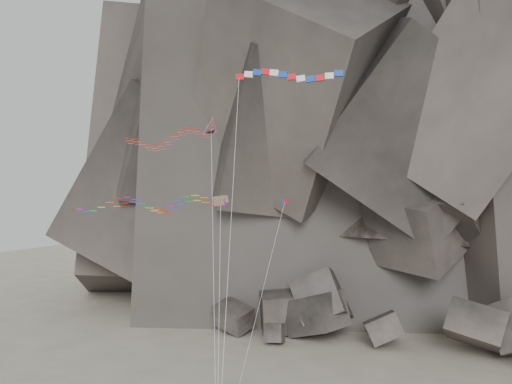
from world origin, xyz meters
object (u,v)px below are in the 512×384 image
at_px(delta_kite, 163,139).
at_px(pennant_kite, 271,255).
at_px(parafoil_kite, 143,204).
at_px(banner_kite, 287,78).

relative_size(delta_kite, pennant_kite, 1.40).
distance_m(parafoil_kite, pennant_kite, 13.63).
distance_m(delta_kite, parafoil_kite, 7.43).
height_order(delta_kite, pennant_kite, delta_kite).
height_order(banner_kite, parafoil_kite, banner_kite).
height_order(delta_kite, banner_kite, banner_kite).
distance_m(banner_kite, parafoil_kite, 16.73).
height_order(banner_kite, pennant_kite, banner_kite).
bearing_deg(banner_kite, delta_kite, 162.35).
bearing_deg(banner_kite, pennant_kite, -97.02).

